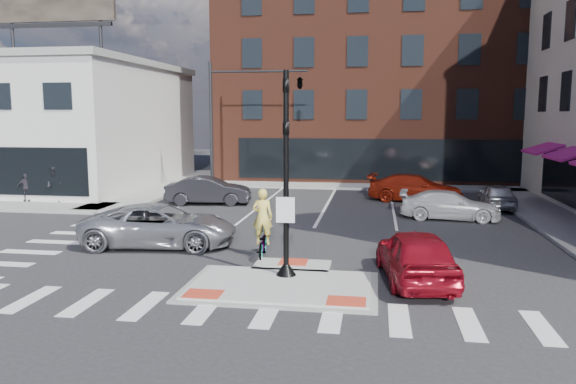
% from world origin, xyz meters
% --- Properties ---
extents(ground, '(120.00, 120.00, 0.00)m').
position_xyz_m(ground, '(0.00, 0.00, 0.00)').
color(ground, '#28282B').
rests_on(ground, ground).
extents(refuge_island, '(5.40, 4.65, 0.13)m').
position_xyz_m(refuge_island, '(0.00, -0.26, 0.05)').
color(refuge_island, gray).
rests_on(refuge_island, ground).
extents(sidewalk_nw, '(23.50, 20.50, 0.15)m').
position_xyz_m(sidewalk_nw, '(-16.76, 15.29, 0.08)').
color(sidewalk_nw, gray).
rests_on(sidewalk_nw, ground).
extents(sidewalk_e, '(3.00, 24.00, 0.15)m').
position_xyz_m(sidewalk_e, '(10.80, 10.00, 0.07)').
color(sidewalk_e, gray).
rests_on(sidewalk_e, ground).
extents(sidewalk_n, '(26.00, 3.00, 0.15)m').
position_xyz_m(sidewalk_n, '(3.00, 22.00, 0.07)').
color(sidewalk_n, gray).
rests_on(sidewalk_n, ground).
extents(building_nw, '(20.40, 16.40, 14.40)m').
position_xyz_m(building_nw, '(-21.98, 19.98, 4.23)').
color(building_nw, silver).
rests_on(building_nw, ground).
extents(building_n, '(24.40, 18.40, 15.50)m').
position_xyz_m(building_n, '(3.00, 31.99, 7.80)').
color(building_n, '#512519').
rests_on(building_n, ground).
extents(building_far_left, '(10.00, 12.00, 10.00)m').
position_xyz_m(building_far_left, '(-4.00, 52.00, 5.00)').
color(building_far_left, slate).
rests_on(building_far_left, ground).
extents(building_far_right, '(12.00, 12.00, 12.00)m').
position_xyz_m(building_far_right, '(9.00, 54.00, 6.00)').
color(building_far_right, brown).
rests_on(building_far_right, ground).
extents(signal_pole, '(0.60, 0.60, 5.98)m').
position_xyz_m(signal_pole, '(0.00, 0.40, 2.36)').
color(signal_pole, black).
rests_on(signal_pole, refuge_island).
extents(mast_arm_signal, '(6.10, 2.24, 8.00)m').
position_xyz_m(mast_arm_signal, '(-3.47, 18.00, 6.21)').
color(mast_arm_signal, black).
rests_on(mast_arm_signal, ground).
extents(silver_suv, '(5.87, 3.16, 1.57)m').
position_xyz_m(silver_suv, '(-5.26, 3.76, 0.78)').
color(silver_suv, '#ACAEB4').
rests_on(silver_suv, ground).
extents(red_sedan, '(2.45, 4.81, 1.57)m').
position_xyz_m(red_sedan, '(3.78, 0.74, 0.79)').
color(red_sedan, maroon).
rests_on(red_sedan, ground).
extents(white_pickup, '(4.70, 2.29, 1.32)m').
position_xyz_m(white_pickup, '(6.00, 11.02, 0.66)').
color(white_pickup, white).
rests_on(white_pickup, ground).
extents(bg_car_dark, '(4.73, 2.18, 1.50)m').
position_xyz_m(bg_car_dark, '(-6.39, 13.53, 0.75)').
color(bg_car_dark, '#232328').
rests_on(bg_car_dark, ground).
extents(bg_car_silver, '(1.58, 3.87, 1.31)m').
position_xyz_m(bg_car_silver, '(8.77, 14.48, 0.66)').
color(bg_car_silver, silver).
rests_on(bg_car_silver, ground).
extents(bg_car_red, '(5.47, 2.89, 1.51)m').
position_xyz_m(bg_car_red, '(4.77, 16.29, 0.76)').
color(bg_car_red, maroon).
rests_on(bg_car_red, ground).
extents(cyclist, '(0.85, 1.97, 2.37)m').
position_xyz_m(cyclist, '(-1.20, 2.80, 0.80)').
color(cyclist, '#3F3F44').
rests_on(cyclist, ground).
extents(pedestrian_a, '(1.09, 0.94, 1.94)m').
position_xyz_m(pedestrian_a, '(-14.46, 12.00, 1.12)').
color(pedestrian_a, black).
rests_on(pedestrian_a, sidewalk_nw).
extents(pedestrian_b, '(0.99, 0.67, 1.55)m').
position_xyz_m(pedestrian_b, '(-16.16, 12.00, 0.93)').
color(pedestrian_b, '#302B35').
rests_on(pedestrian_b, sidewalk_nw).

